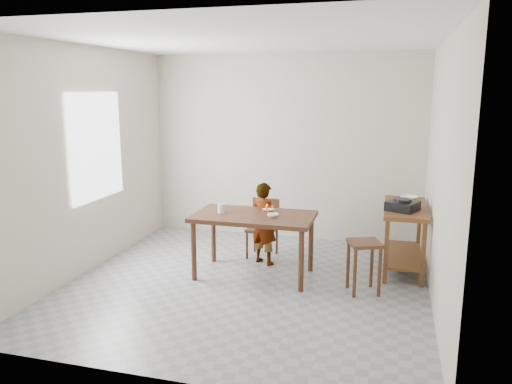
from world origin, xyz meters
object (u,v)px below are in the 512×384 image
(prep_counter, at_px, (404,238))
(stool, at_px, (364,267))
(dining_chair, at_px, (262,229))
(dining_table, at_px, (254,245))
(child, at_px, (264,224))

(prep_counter, relative_size, stool, 2.07)
(dining_chair, bearing_deg, prep_counter, 3.77)
(dining_chair, height_order, stool, dining_chair)
(dining_table, xyz_separation_m, child, (0.01, 0.44, 0.15))
(prep_counter, distance_m, stool, 0.98)
(prep_counter, xyz_separation_m, child, (-1.71, -0.26, 0.13))
(prep_counter, height_order, dining_chair, prep_counter)
(dining_table, bearing_deg, prep_counter, 22.15)
(dining_table, height_order, stool, dining_table)
(dining_table, bearing_deg, dining_chair, 96.62)
(dining_table, xyz_separation_m, prep_counter, (1.72, 0.70, 0.03))
(prep_counter, height_order, stool, prep_counter)
(dining_chair, bearing_deg, stool, -28.63)
(dining_table, bearing_deg, child, 88.44)
(child, xyz_separation_m, dining_chair, (-0.09, 0.26, -0.15))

